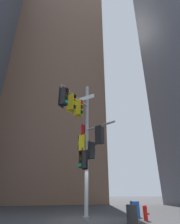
% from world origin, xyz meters
% --- Properties ---
extents(ground, '(120.00, 120.00, 0.00)m').
position_xyz_m(ground, '(0.00, 0.00, 0.00)').
color(ground, '#38383A').
extents(building_mid_block, '(15.92, 15.92, 50.40)m').
position_xyz_m(building_mid_block, '(-2.55, 20.54, 25.20)').
color(building_mid_block, brown).
rests_on(building_mid_block, ground).
extents(signal_pole_assembly, '(3.33, 2.71, 8.33)m').
position_xyz_m(signal_pole_assembly, '(-0.32, -0.53, 4.68)').
color(signal_pole_assembly, '#9EA0A3').
rests_on(signal_pole_assembly, ground).
extents(fire_hydrant, '(0.33, 0.23, 0.74)m').
position_xyz_m(fire_hydrant, '(2.97, -1.03, 0.39)').
color(fire_hydrant, red).
rests_on(fire_hydrant, ground).
extents(newspaper_box, '(0.45, 0.36, 0.85)m').
position_xyz_m(newspaper_box, '(3.11, 0.51, 0.43)').
color(newspaper_box, '#194CB2').
rests_on(newspaper_box, ground).
extents(trash_bin, '(0.51, 0.51, 0.81)m').
position_xyz_m(trash_bin, '(1.78, -2.00, 0.40)').
color(trash_bin, '#2D2D2D').
rests_on(trash_bin, ground).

